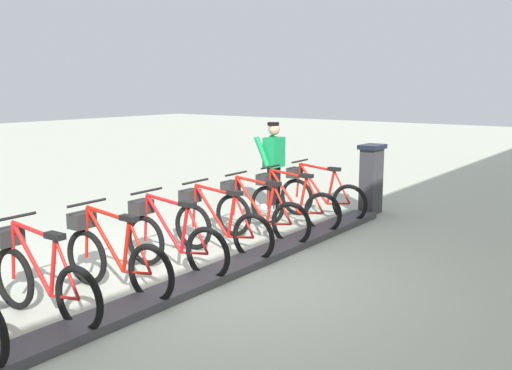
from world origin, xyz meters
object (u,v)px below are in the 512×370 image
at_px(bike_docked_0, 319,195).
at_px(bike_docked_3, 218,225).
at_px(bike_docked_4, 170,239).
at_px(bike_docked_6, 39,278).
at_px(bike_docked_1, 290,203).
at_px(worker_near_rack, 273,162).
at_px(payment_kiosk, 371,178).
at_px(bike_docked_2, 257,213).
at_px(bike_docked_5, 112,256).

xyz_separation_m(bike_docked_0, bike_docked_3, (0.00, 2.76, 0.00)).
distance_m(bike_docked_4, bike_docked_6, 1.84).
bearing_deg(bike_docked_1, bike_docked_6, 90.00).
relative_size(bike_docked_4, worker_near_rack, 1.04).
bearing_deg(payment_kiosk, worker_near_rack, 25.35).
bearing_deg(bike_docked_0, bike_docked_6, 90.00).
bearing_deg(payment_kiosk, bike_docked_1, 72.66).
xyz_separation_m(bike_docked_4, worker_near_rack, (1.07, -3.81, 0.48)).
relative_size(payment_kiosk, bike_docked_4, 0.74).
height_order(bike_docked_2, worker_near_rack, worker_near_rack).
relative_size(payment_kiosk, bike_docked_1, 0.74).
height_order(bike_docked_6, worker_near_rack, worker_near_rack).
height_order(bike_docked_1, bike_docked_5, same).
relative_size(bike_docked_3, bike_docked_4, 1.00).
distance_m(bike_docked_3, worker_near_rack, 3.12).
bearing_deg(bike_docked_3, worker_near_rack, -69.63).
distance_m(bike_docked_1, bike_docked_2, 0.92).
height_order(bike_docked_0, bike_docked_2, same).
xyz_separation_m(bike_docked_0, bike_docked_6, (0.00, 5.52, 0.00)).
bearing_deg(bike_docked_3, bike_docked_1, -90.00).
xyz_separation_m(bike_docked_5, bike_docked_6, (0.00, 0.92, 0.00)).
bearing_deg(bike_docked_0, bike_docked_2, 90.00).
bearing_deg(worker_near_rack, bike_docked_4, 105.73).
bearing_deg(worker_near_rack, bike_docked_5, 102.78).
distance_m(bike_docked_1, bike_docked_4, 2.76).
height_order(payment_kiosk, bike_docked_3, payment_kiosk).
height_order(bike_docked_2, bike_docked_3, same).
distance_m(bike_docked_3, bike_docked_6, 2.76).
relative_size(bike_docked_1, bike_docked_3, 1.00).
bearing_deg(bike_docked_2, bike_docked_5, 90.00).
xyz_separation_m(bike_docked_1, bike_docked_5, (0.00, 3.68, 0.00)).
bearing_deg(worker_near_rack, bike_docked_3, 110.37).
xyz_separation_m(bike_docked_0, bike_docked_2, (0.00, 1.84, 0.00)).
xyz_separation_m(bike_docked_1, bike_docked_4, (0.00, 2.76, 0.00)).
bearing_deg(bike_docked_4, payment_kiosk, -97.10).
bearing_deg(bike_docked_0, bike_docked_1, 90.00).
bearing_deg(bike_docked_3, payment_kiosk, -98.85).
distance_m(bike_docked_2, bike_docked_3, 0.92).
bearing_deg(payment_kiosk, bike_docked_2, 78.26).
height_order(payment_kiosk, bike_docked_1, payment_kiosk).
bearing_deg(bike_docked_0, bike_docked_5, 90.00).
xyz_separation_m(payment_kiosk, bike_docked_3, (0.57, 3.67, -0.24)).
height_order(payment_kiosk, bike_docked_0, payment_kiosk).
distance_m(bike_docked_0, bike_docked_4, 3.68).
relative_size(bike_docked_0, bike_docked_3, 1.00).
relative_size(bike_docked_1, bike_docked_5, 1.00).
bearing_deg(bike_docked_1, bike_docked_2, 90.00).
relative_size(bike_docked_3, bike_docked_6, 1.00).
xyz_separation_m(bike_docked_3, worker_near_rack, (1.07, -2.89, 0.48)).
height_order(payment_kiosk, bike_docked_5, payment_kiosk).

